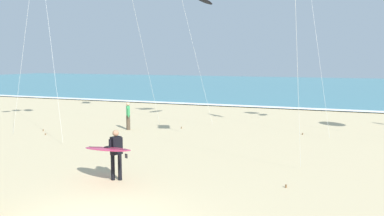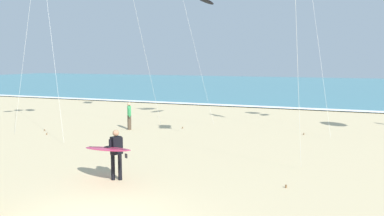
{
  "view_description": "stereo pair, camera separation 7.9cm",
  "coord_description": "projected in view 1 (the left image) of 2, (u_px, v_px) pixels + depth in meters",
  "views": [
    {
      "loc": [
        5.78,
        -7.9,
        4.02
      ],
      "look_at": [
        0.86,
        4.33,
        2.46
      ],
      "focal_mm": 38.38,
      "sensor_mm": 36.0,
      "label": 1
    },
    {
      "loc": [
        5.86,
        -7.87,
        4.02
      ],
      "look_at": [
        0.86,
        4.33,
        2.46
      ],
      "focal_mm": 38.38,
      "sensor_mm": 36.0,
      "label": 2
    }
  ],
  "objects": [
    {
      "name": "bystander_green_top",
      "position": [
        128.0,
        116.0,
        23.49
      ],
      "size": [
        0.34,
        0.41,
        1.59
      ],
      "color": "#4C3D2D",
      "rests_on": "ground"
    },
    {
      "name": "surfer_trailing",
      "position": [
        111.0,
        150.0,
        13.49
      ],
      "size": [
        2.45,
        1.41,
        1.71
      ],
      "color": "black",
      "rests_on": "ground"
    },
    {
      "name": "shoreline_foam",
      "position": [
        280.0,
        107.0,
        33.83
      ],
      "size": [
        160.0,
        1.2,
        0.01
      ],
      "primitive_type": "cube",
      "color": "white",
      "rests_on": "ocean_water"
    },
    {
      "name": "ocean_water",
      "position": [
        315.0,
        86.0,
        61.2
      ],
      "size": [
        160.0,
        60.0,
        0.08
      ],
      "primitive_type": "cube",
      "color": "teal",
      "rests_on": "ground"
    }
  ]
}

